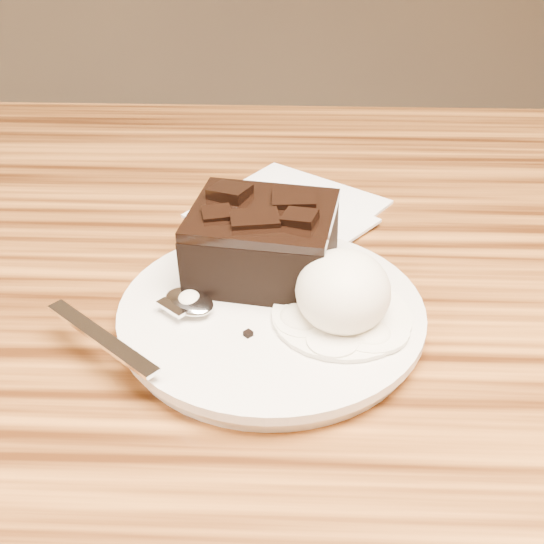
{
  "coord_description": "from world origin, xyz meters",
  "views": [
    {
      "loc": [
        -0.02,
        -0.43,
        1.06
      ],
      "look_at": [
        -0.04,
        -0.03,
        0.79
      ],
      "focal_mm": 46.31,
      "sensor_mm": 36.0,
      "label": 1
    }
  ],
  "objects_px": {
    "ice_cream_scoop": "(343,291)",
    "spoon": "(189,304)",
    "plate": "(272,317)",
    "napkin": "(289,207)",
    "brownie": "(263,245)"
  },
  "relations": [
    {
      "from": "ice_cream_scoop",
      "to": "spoon",
      "type": "relative_size",
      "value": 0.43
    },
    {
      "from": "plate",
      "to": "spoon",
      "type": "relative_size",
      "value": 1.35
    },
    {
      "from": "ice_cream_scoop",
      "to": "spoon",
      "type": "distance_m",
      "value": 0.11
    },
    {
      "from": "spoon",
      "to": "napkin",
      "type": "height_order",
      "value": "spoon"
    },
    {
      "from": "plate",
      "to": "napkin",
      "type": "bearing_deg",
      "value": 86.74
    },
    {
      "from": "ice_cream_scoop",
      "to": "napkin",
      "type": "bearing_deg",
      "value": 101.64
    },
    {
      "from": "ice_cream_scoop",
      "to": "napkin",
      "type": "relative_size",
      "value": 0.49
    },
    {
      "from": "spoon",
      "to": "brownie",
      "type": "bearing_deg",
      "value": -4.9
    },
    {
      "from": "plate",
      "to": "brownie",
      "type": "bearing_deg",
      "value": 100.48
    },
    {
      "from": "plate",
      "to": "spoon",
      "type": "bearing_deg",
      "value": -175.68
    },
    {
      "from": "plate",
      "to": "spoon",
      "type": "height_order",
      "value": "spoon"
    },
    {
      "from": "brownie",
      "to": "napkin",
      "type": "bearing_deg",
      "value": 82.14
    },
    {
      "from": "brownie",
      "to": "ice_cream_scoop",
      "type": "xyz_separation_m",
      "value": [
        0.06,
        -0.06,
        -0.0
      ]
    },
    {
      "from": "plate",
      "to": "napkin",
      "type": "xyz_separation_m",
      "value": [
        0.01,
        0.17,
        -0.01
      ]
    },
    {
      "from": "napkin",
      "to": "brownie",
      "type": "bearing_deg",
      "value": -97.86
    }
  ]
}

